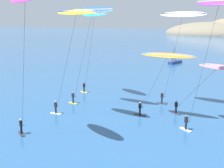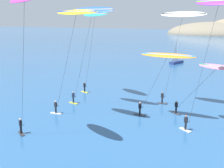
% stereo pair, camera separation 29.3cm
% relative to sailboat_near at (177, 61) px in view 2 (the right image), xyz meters
% --- Properties ---
extents(headland_island, '(77.86, 54.10, 25.08)m').
position_rel_sailboat_near_xyz_m(headland_island, '(-2.29, 149.62, -0.64)').
color(headland_island, '#7A705B').
rests_on(headland_island, ground).
extents(sailboat_near, '(2.87, 5.90, 5.70)m').
position_rel_sailboat_near_xyz_m(sailboat_near, '(0.00, 0.00, 0.00)').
color(sailboat_near, navy).
rests_on(sailboat_near, ground).
extents(kitesurfer_yellow, '(7.75, 2.37, 12.72)m').
position_rel_sailboat_near_xyz_m(kitesurfer_yellow, '(-0.36, -47.61, 10.84)').
color(kitesurfer_yellow, silver).
rests_on(kitesurfer_yellow, ground).
extents(kitesurfer_purple, '(5.53, 2.57, 13.65)m').
position_rel_sailboat_near_xyz_m(kitesurfer_purple, '(13.95, -45.84, 11.30)').
color(kitesurfer_purple, silver).
rests_on(kitesurfer_purple, ground).
extents(kitesurfer_magenta, '(6.51, 3.64, 13.78)m').
position_rel_sailboat_near_xyz_m(kitesurfer_magenta, '(-0.73, -54.84, 11.81)').
color(kitesurfer_magenta, '#2D2D33').
rests_on(kitesurfer_magenta, ground).
extents(kitesurfer_white, '(6.15, 2.18, 12.68)m').
position_rel_sailboat_near_xyz_m(kitesurfer_white, '(8.91, -37.12, 10.86)').
color(kitesurfer_white, '#2D2D33').
rests_on(kitesurfer_white, ground).
extents(kitesurfer_blue, '(7.49, 1.68, 13.21)m').
position_rel_sailboat_near_xyz_m(kitesurfer_blue, '(-1.25, -42.57, 11.19)').
color(kitesurfer_blue, yellow).
rests_on(kitesurfer_blue, ground).
extents(kitesurfer_orange, '(7.19, 1.29, 7.94)m').
position_rel_sailboat_near_xyz_m(kitesurfer_orange, '(8.59, -42.83, 6.43)').
color(kitesurfer_orange, '#2D2D33').
rests_on(kitesurfer_orange, ground).
extents(kitesurfer_pink, '(7.68, 3.87, 6.88)m').
position_rel_sailboat_near_xyz_m(kitesurfer_pink, '(13.69, -41.90, 5.36)').
color(kitesurfer_pink, '#2D2D33').
rests_on(kitesurfer_pink, ground).
extents(kitesurfer_cyan, '(6.59, 3.74, 12.73)m').
position_rel_sailboat_near_xyz_m(kitesurfer_cyan, '(-3.60, -37.63, 10.86)').
color(kitesurfer_cyan, yellow).
rests_on(kitesurfer_cyan, ground).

